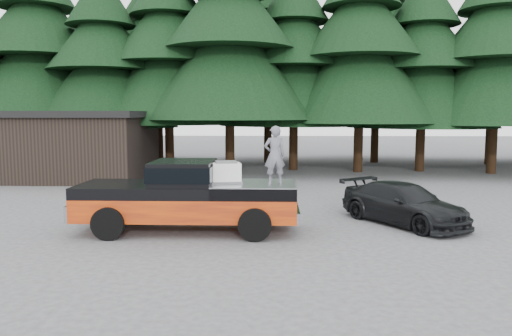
{
  "coord_description": "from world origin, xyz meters",
  "views": [
    {
      "loc": [
        1.33,
        -12.4,
        3.17
      ],
      "look_at": [
        0.91,
        0.0,
        1.82
      ],
      "focal_mm": 35.0,
      "sensor_mm": 36.0,
      "label": 1
    }
  ],
  "objects_px": {
    "pickup_truck": "(188,207)",
    "parked_car": "(404,204)",
    "utility_building": "(65,144)",
    "air_compressor": "(226,173)",
    "man_on_bed": "(275,155)"
  },
  "relations": [
    {
      "from": "pickup_truck",
      "to": "man_on_bed",
      "type": "bearing_deg",
      "value": -5.47
    },
    {
      "from": "pickup_truck",
      "to": "utility_building",
      "type": "xyz_separation_m",
      "value": [
        -8.03,
        11.21,
        1.0
      ]
    },
    {
      "from": "pickup_truck",
      "to": "utility_building",
      "type": "height_order",
      "value": "utility_building"
    },
    {
      "from": "utility_building",
      "to": "parked_car",
      "type": "bearing_deg",
      "value": -35.53
    },
    {
      "from": "man_on_bed",
      "to": "pickup_truck",
      "type": "bearing_deg",
      "value": -18.52
    },
    {
      "from": "air_compressor",
      "to": "parked_car",
      "type": "bearing_deg",
      "value": 0.62
    },
    {
      "from": "pickup_truck",
      "to": "man_on_bed",
      "type": "relative_size",
      "value": 3.91
    },
    {
      "from": "utility_building",
      "to": "pickup_truck",
      "type": "bearing_deg",
      "value": -54.37
    },
    {
      "from": "pickup_truck",
      "to": "utility_building",
      "type": "relative_size",
      "value": 0.71
    },
    {
      "from": "pickup_truck",
      "to": "man_on_bed",
      "type": "height_order",
      "value": "man_on_bed"
    },
    {
      "from": "pickup_truck",
      "to": "parked_car",
      "type": "xyz_separation_m",
      "value": [
        6.08,
        1.13,
        -0.07
      ]
    },
    {
      "from": "pickup_truck",
      "to": "air_compressor",
      "type": "xyz_separation_m",
      "value": [
        1.04,
        0.04,
        0.92
      ]
    },
    {
      "from": "air_compressor",
      "to": "parked_car",
      "type": "xyz_separation_m",
      "value": [
        5.04,
        1.09,
        -1.0
      ]
    },
    {
      "from": "air_compressor",
      "to": "utility_building",
      "type": "relative_size",
      "value": 0.09
    },
    {
      "from": "air_compressor",
      "to": "pickup_truck",
      "type": "bearing_deg",
      "value": 170.82
    }
  ]
}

